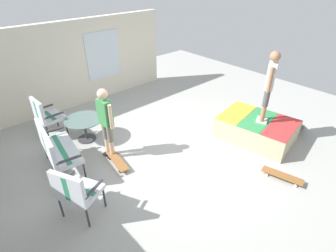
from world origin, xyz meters
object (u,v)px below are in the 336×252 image
(patio_bench, at_px, (54,147))
(patio_chair_by_wall, at_px, (75,190))
(skateboard_spare, at_px, (282,176))
(person_watching, at_px, (106,119))
(patio_chair_near_house, at_px, (44,114))
(skateboard_by_bench, at_px, (117,161))
(skate_ramp, at_px, (257,128))
(patio_table, at_px, (85,125))
(person_skater, at_px, (270,83))

(patio_bench, height_order, patio_chair_by_wall, same)
(patio_bench, relative_size, skateboard_spare, 1.59)
(patio_bench, distance_m, skateboard_spare, 4.59)
(person_watching, bearing_deg, skateboard_spare, -144.06)
(person_watching, bearing_deg, patio_chair_near_house, 21.91)
(patio_chair_near_house, distance_m, person_watching, 1.92)
(skateboard_by_bench, bearing_deg, patio_chair_by_wall, 121.95)
(patio_bench, height_order, skateboard_spare, patio_bench)
(skateboard_by_bench, bearing_deg, person_watching, -7.80)
(skate_ramp, bearing_deg, skateboard_spare, 142.39)
(patio_chair_by_wall, bearing_deg, skateboard_spare, -118.11)
(skate_ramp, bearing_deg, patio_table, 49.39)
(patio_bench, xyz_separation_m, patio_chair_near_house, (1.51, -0.36, -0.00))
(patio_chair_near_house, bearing_deg, patio_chair_by_wall, 168.69)
(skate_ramp, bearing_deg, patio_chair_by_wall, 81.77)
(patio_chair_by_wall, xyz_separation_m, patio_table, (2.10, -1.19, -0.21))
(patio_bench, distance_m, person_skater, 4.71)
(patio_bench, relative_size, patio_table, 1.46)
(patio_bench, bearing_deg, person_skater, -117.28)
(patio_bench, height_order, patio_chair_near_house, same)
(patio_chair_near_house, bearing_deg, skateboard_spare, -148.81)
(person_watching, relative_size, skateboard_by_bench, 1.98)
(patio_chair_near_house, distance_m, patio_chair_by_wall, 2.95)
(patio_table, xyz_separation_m, person_watching, (-0.96, -0.09, 0.54))
(person_watching, height_order, skateboard_spare, person_watching)
(patio_bench, relative_size, person_watching, 0.81)
(skate_ramp, relative_size, patio_bench, 1.68)
(skate_ramp, xyz_separation_m, person_skater, (-0.10, 0.04, 1.23))
(skate_ramp, xyz_separation_m, person_watching, (1.77, 3.09, 0.68))
(patio_chair_by_wall, bearing_deg, person_watching, -48.44)
(patio_chair_by_wall, distance_m, skateboard_by_bench, 1.55)
(skateboard_spare, bearing_deg, patio_bench, 44.97)
(skate_ramp, xyz_separation_m, skateboard_spare, (-1.21, 0.93, -0.18))
(patio_chair_by_wall, height_order, patio_table, patio_chair_by_wall)
(patio_chair_by_wall, relative_size, skateboard_by_bench, 1.24)
(patio_chair_by_wall, bearing_deg, person_skater, -99.63)
(patio_table, bearing_deg, person_watching, -174.51)
(patio_bench, distance_m, patio_chair_by_wall, 1.40)
(patio_table, distance_m, person_watching, 1.10)
(patio_chair_near_house, distance_m, person_skater, 5.30)
(patio_chair_by_wall, bearing_deg, patio_table, -29.64)
(skate_ramp, bearing_deg, person_watching, 60.18)
(patio_chair_near_house, xyz_separation_m, skateboard_by_bench, (-2.12, -0.66, -0.53))
(patio_chair_near_house, relative_size, patio_chair_by_wall, 1.00)
(skate_ramp, distance_m, person_watching, 3.63)
(person_skater, bearing_deg, skateboard_by_bench, 64.10)
(skate_ramp, bearing_deg, patio_chair_near_house, 47.11)
(skate_ramp, bearing_deg, patio_bench, 64.09)
(skate_ramp, height_order, skateboard_spare, skate_ramp)
(patio_table, distance_m, person_skater, 4.37)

